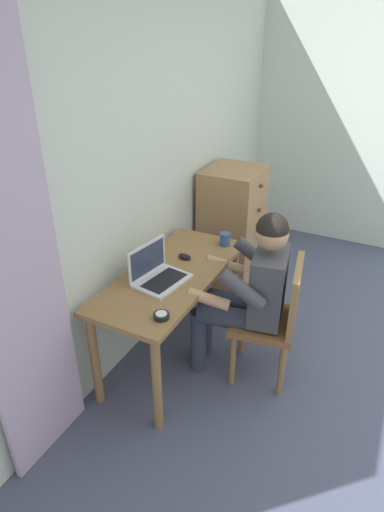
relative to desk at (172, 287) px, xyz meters
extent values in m
cube|color=silver|center=(0.35, 0.35, 0.64)|extent=(4.80, 0.05, 2.50)
cube|color=#B29EBC|center=(-0.95, 0.28, 0.53)|extent=(0.53, 0.03, 2.27)
cube|color=olive|center=(0.00, 0.00, 0.09)|extent=(1.28, 0.56, 0.03)
cylinder|color=olive|center=(-0.58, -0.22, -0.27)|extent=(0.06, 0.06, 0.68)
cylinder|color=olive|center=(0.58, -0.22, -0.27)|extent=(0.06, 0.06, 0.68)
cylinder|color=olive|center=(-0.58, 0.22, -0.27)|extent=(0.06, 0.06, 0.68)
cylinder|color=olive|center=(0.58, 0.22, -0.27)|extent=(0.06, 0.06, 0.68)
cube|color=#9E754C|center=(1.18, 0.06, -0.07)|extent=(0.51, 0.46, 1.07)
sphere|color=brown|center=(1.18, -0.19, -0.50)|extent=(0.04, 0.04, 0.04)
sphere|color=brown|center=(1.18, -0.19, -0.28)|extent=(0.04, 0.04, 0.04)
sphere|color=brown|center=(1.18, -0.19, -0.07)|extent=(0.04, 0.04, 0.04)
sphere|color=brown|center=(1.18, -0.19, 0.15)|extent=(0.04, 0.04, 0.04)
sphere|color=brown|center=(1.18, -0.19, 0.36)|extent=(0.04, 0.04, 0.04)
cube|color=brown|center=(0.14, -0.60, -0.18)|extent=(0.48, 0.47, 0.05)
cube|color=olive|center=(0.18, -0.78, 0.06)|extent=(0.42, 0.11, 0.42)
cylinder|color=olive|center=(0.28, -0.42, -0.40)|extent=(0.04, 0.04, 0.41)
cylinder|color=olive|center=(-0.05, -0.48, -0.40)|extent=(0.04, 0.04, 0.41)
cylinder|color=olive|center=(0.34, -0.73, -0.40)|extent=(0.04, 0.04, 0.41)
cylinder|color=olive|center=(0.01, -0.79, -0.40)|extent=(0.04, 0.04, 0.41)
cylinder|color=#33384C|center=(0.20, -0.37, -0.13)|extent=(0.21, 0.42, 0.14)
cylinder|color=#33384C|center=(0.02, -0.40, -0.13)|extent=(0.21, 0.42, 0.14)
cylinder|color=#33384C|center=(0.16, -0.17, -0.37)|extent=(0.11, 0.11, 0.48)
cylinder|color=#33384C|center=(-0.02, -0.21, -0.37)|extent=(0.11, 0.11, 0.48)
cube|color=#3F3F47|center=(0.15, -0.61, 0.10)|extent=(0.39, 0.26, 0.46)
cylinder|color=#3F3F47|center=(0.34, -0.45, 0.18)|extent=(0.14, 0.31, 0.25)
cylinder|color=#3F3F47|center=(-0.09, -0.52, 0.18)|extent=(0.14, 0.31, 0.25)
cylinder|color=tan|center=(0.31, -0.25, 0.08)|extent=(0.12, 0.28, 0.11)
cylinder|color=tan|center=(-0.13, -0.33, 0.08)|extent=(0.12, 0.28, 0.11)
sphere|color=tan|center=(0.15, -0.60, 0.46)|extent=(0.20, 0.20, 0.20)
sphere|color=black|center=(0.15, -0.60, 0.49)|extent=(0.20, 0.20, 0.20)
cube|color=silver|center=(-0.13, -0.01, 0.12)|extent=(0.37, 0.29, 0.02)
cube|color=black|center=(-0.13, -0.02, 0.13)|extent=(0.31, 0.20, 0.00)
cube|color=silver|center=(-0.11, 0.11, 0.24)|extent=(0.34, 0.06, 0.22)
cube|color=#2D3851|center=(-0.11, 0.11, 0.24)|extent=(0.30, 0.05, 0.18)
ellipsoid|color=black|center=(0.21, 0.01, 0.12)|extent=(0.08, 0.11, 0.03)
cylinder|color=black|center=(-0.45, -0.19, 0.12)|extent=(0.09, 0.09, 0.03)
cylinder|color=silver|center=(-0.45, -0.19, 0.14)|extent=(0.06, 0.06, 0.00)
cylinder|color=#33518C|center=(0.53, -0.15, 0.16)|extent=(0.08, 0.08, 0.09)
torus|color=#33518C|center=(0.58, -0.15, 0.16)|extent=(0.06, 0.01, 0.06)
camera|label=1|loc=(-2.13, -1.24, 1.58)|focal=30.74mm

